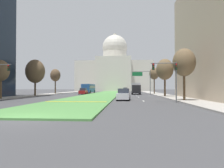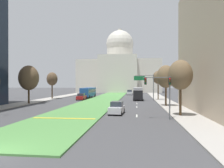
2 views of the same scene
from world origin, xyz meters
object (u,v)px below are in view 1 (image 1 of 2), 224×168
(street_tree_right_near, at_px, (184,63))
(street_tree_left_mid, at_px, (35,71))
(capitol_building, at_px, (115,71))
(traffic_light_near_right, at_px, (169,73))
(street_tree_right_mid, at_px, (165,70))
(sedan_midblock, at_px, (83,91))
(sedan_distant, at_px, (84,91))
(box_truck_delivery, at_px, (136,88))
(street_tree_left_far, at_px, (55,75))
(street_tree_right_far, at_px, (154,74))
(sedan_lead_stopped, at_px, (124,95))
(sedan_far_horizon, at_px, (125,90))
(overhead_guide_sign, at_px, (144,78))
(city_bus, at_px, (89,88))
(street_tree_left_near, at_px, (1,71))

(street_tree_right_near, bearing_deg, street_tree_left_mid, 154.43)
(capitol_building, bearing_deg, traffic_light_near_right, -81.85)
(street_tree_right_mid, distance_m, sedan_midblock, 24.26)
(sedan_distant, relative_size, box_truck_delivery, 0.71)
(traffic_light_near_right, bearing_deg, street_tree_left_far, 130.92)
(street_tree_right_far, height_order, sedan_distant, street_tree_right_far)
(sedan_lead_stopped, xyz_separation_m, sedan_far_horizon, (0.15, 49.41, 0.04))
(street_tree_right_mid, bearing_deg, box_truck_delivery, 109.50)
(overhead_guide_sign, bearing_deg, sedan_midblock, -179.41)
(overhead_guide_sign, height_order, street_tree_right_near, street_tree_right_near)
(street_tree_left_mid, relative_size, sedan_lead_stopped, 1.83)
(traffic_light_near_right, relative_size, box_truck_delivery, 0.81)
(capitol_building, bearing_deg, sedan_midblock, -95.97)
(street_tree_left_far, distance_m, sedan_lead_stopped, 33.45)
(street_tree_right_mid, bearing_deg, street_tree_left_far, 151.35)
(street_tree_right_near, height_order, street_tree_right_mid, street_tree_right_mid)
(capitol_building, relative_size, overhead_guide_sign, 6.12)
(street_tree_left_mid, height_order, sedan_lead_stopped, street_tree_left_mid)
(box_truck_delivery, bearing_deg, street_tree_right_near, -78.50)
(street_tree_left_mid, xyz_separation_m, city_bus, (7.83, 20.76, -3.65))
(traffic_light_near_right, height_order, street_tree_left_near, street_tree_left_near)
(sedan_lead_stopped, bearing_deg, box_truck_delivery, 82.97)
(street_tree_right_mid, bearing_deg, sedan_lead_stopped, -127.53)
(overhead_guide_sign, xyz_separation_m, sedan_lead_stopped, (-5.18, -24.25, -3.80))
(sedan_distant, bearing_deg, sedan_lead_stopped, -69.25)
(street_tree_right_mid, bearing_deg, overhead_guide_sign, 102.56)
(capitol_building, relative_size, city_bus, 3.62)
(sedan_midblock, relative_size, sedan_distant, 1.04)
(street_tree_left_far, bearing_deg, sedan_lead_stopped, -52.33)
(capitol_building, relative_size, sedan_lead_stopped, 9.10)
(sedan_distant, distance_m, city_bus, 6.17)
(street_tree_right_near, relative_size, city_bus, 0.67)
(street_tree_right_near, xyz_separation_m, street_tree_right_far, (-0.27, 26.96, 0.34))
(capitol_building, xyz_separation_m, traffic_light_near_right, (11.73, -81.88, -6.95))
(sedan_midblock, bearing_deg, street_tree_right_mid, -34.27)
(street_tree_left_mid, relative_size, sedan_distant, 1.77)
(traffic_light_near_right, xyz_separation_m, street_tree_left_far, (-26.15, 30.17, 1.65))
(sedan_midblock, bearing_deg, street_tree_left_mid, -123.51)
(street_tree_left_near, distance_m, street_tree_right_near, 28.12)
(street_tree_left_far, distance_m, sedan_far_horizon, 31.22)
(street_tree_right_far, relative_size, sedan_far_horizon, 1.79)
(street_tree_right_far, distance_m, sedan_lead_stopped, 27.29)
(traffic_light_near_right, relative_size, street_tree_right_far, 0.69)
(street_tree_right_far, xyz_separation_m, sedan_distant, (-22.66, 12.59, -4.93))
(street_tree_left_mid, xyz_separation_m, street_tree_right_mid, (27.68, -1.29, 0.12))
(street_tree_right_mid, distance_m, sedan_distant, 35.91)
(street_tree_left_mid, height_order, sedan_midblock, street_tree_left_mid)
(sedan_midblock, bearing_deg, street_tree_left_near, -108.85)
(street_tree_left_mid, xyz_separation_m, street_tree_left_far, (-0.77, 14.25, 0.02))
(sedan_lead_stopped, bearing_deg, city_bus, 109.58)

